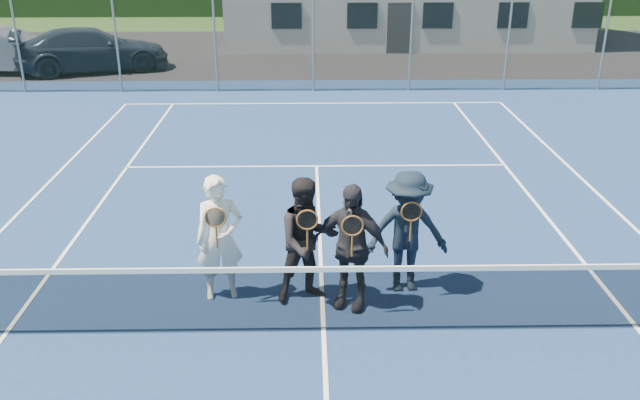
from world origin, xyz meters
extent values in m
plane|color=#284619|center=(0.00, 20.00, 0.00)|extent=(220.00, 220.00, 0.00)
cube|color=navy|center=(0.00, 0.00, 0.01)|extent=(30.00, 30.00, 0.02)
cube|color=black|center=(-4.00, 20.00, 0.01)|extent=(40.00, 12.00, 0.01)
cube|color=black|center=(0.00, 32.00, 0.55)|extent=(40.00, 1.20, 1.10)
imported|color=#999AA2|center=(-10.78, 16.53, 0.77)|extent=(4.69, 1.64, 1.54)
imported|color=#1A2535|center=(-7.79, 16.75, 0.76)|extent=(5.62, 3.69, 1.51)
cube|color=white|center=(0.00, 11.88, 0.03)|extent=(10.97, 0.06, 0.01)
cube|color=white|center=(-4.12, 0.00, 0.03)|extent=(0.06, 23.77, 0.01)
cube|color=white|center=(4.12, 0.00, 0.03)|extent=(0.06, 23.77, 0.01)
cube|color=white|center=(0.00, 6.40, 0.03)|extent=(8.23, 0.06, 0.01)
cube|color=white|center=(0.00, 0.00, 0.03)|extent=(0.06, 12.80, 0.01)
cube|color=black|center=(0.00, 0.00, 0.48)|extent=(11.60, 0.02, 0.88)
cube|color=white|center=(0.00, 0.00, 0.93)|extent=(11.60, 0.03, 0.07)
cylinder|color=slate|center=(-9.00, 13.50, 1.50)|extent=(0.07, 0.07, 3.00)
cylinder|color=slate|center=(-6.00, 13.50, 1.50)|extent=(0.07, 0.07, 3.00)
cylinder|color=slate|center=(-3.00, 13.50, 1.50)|extent=(0.07, 0.07, 3.00)
cylinder|color=slate|center=(0.00, 13.50, 1.50)|extent=(0.07, 0.07, 3.00)
cylinder|color=slate|center=(3.00, 13.50, 1.50)|extent=(0.07, 0.07, 3.00)
cylinder|color=slate|center=(6.00, 13.50, 1.50)|extent=(0.07, 0.07, 3.00)
cylinder|color=slate|center=(9.00, 13.50, 1.50)|extent=(0.07, 0.07, 3.00)
cube|color=black|center=(0.00, 13.50, 1.50)|extent=(30.00, 0.03, 3.00)
cube|color=silver|center=(4.00, 24.00, 1.40)|extent=(15.00, 8.00, 2.80)
cube|color=#2D2D33|center=(3.50, 19.98, 1.00)|extent=(1.00, 0.06, 2.00)
cube|color=black|center=(-1.00, 19.98, 1.50)|extent=(1.20, 0.06, 1.00)
cube|color=black|center=(2.00, 19.98, 1.50)|extent=(1.20, 0.06, 1.00)
cube|color=black|center=(5.00, 19.98, 1.50)|extent=(1.20, 0.06, 1.00)
cube|color=black|center=(8.00, 19.98, 1.50)|extent=(1.20, 0.06, 1.00)
cube|color=black|center=(11.00, 19.98, 1.50)|extent=(1.20, 0.06, 1.00)
imported|color=white|center=(-1.41, 0.94, 0.92)|extent=(0.74, 0.57, 1.80)
torus|color=brown|center=(-1.41, 0.67, 1.35)|extent=(0.29, 0.02, 0.29)
cylinder|color=black|center=(-1.41, 0.67, 1.35)|extent=(0.25, 0.00, 0.25)
cylinder|color=brown|center=(-1.41, 0.67, 1.07)|extent=(0.03, 0.03, 0.32)
imported|color=black|center=(-0.20, 0.85, 0.92)|extent=(1.04, 0.91, 1.80)
torus|color=brown|center=(-0.20, 0.58, 1.35)|extent=(0.29, 0.02, 0.29)
cylinder|color=black|center=(-0.20, 0.58, 1.35)|extent=(0.25, 0.00, 0.25)
cylinder|color=brown|center=(-0.20, 0.58, 1.07)|extent=(0.03, 0.03, 0.32)
imported|color=#222327|center=(0.38, 0.66, 0.92)|extent=(1.14, 0.81, 1.80)
torus|color=brown|center=(0.38, 0.39, 1.35)|extent=(0.29, 0.02, 0.29)
cylinder|color=black|center=(0.38, 0.39, 1.35)|extent=(0.25, 0.00, 0.25)
cylinder|color=brown|center=(0.38, 0.39, 1.07)|extent=(0.03, 0.03, 0.32)
imported|color=black|center=(1.20, 1.10, 0.92)|extent=(1.21, 0.75, 1.80)
torus|color=brown|center=(1.20, 0.83, 1.35)|extent=(0.29, 0.02, 0.29)
cylinder|color=black|center=(1.20, 0.83, 1.35)|extent=(0.25, 0.00, 0.25)
cylinder|color=brown|center=(1.20, 0.83, 1.07)|extent=(0.03, 0.03, 0.32)
camera|label=1|loc=(-0.19, -7.49, 4.96)|focal=38.00mm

